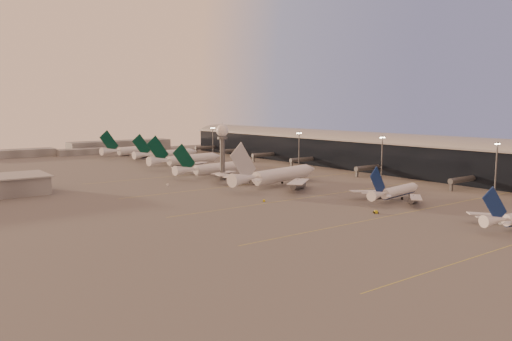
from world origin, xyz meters
TOP-DOWN VIEW (x-y plane):
  - ground at (0.00, 0.00)m, footprint 700.00×700.00m
  - taxiway_markings at (30.00, 56.00)m, footprint 180.00×185.25m
  - terminal at (107.88, 110.09)m, footprint 57.00×362.00m
  - radar_tower at (5.00, 120.00)m, footprint 6.40×6.40m
  - mast_a at (58.00, 0.00)m, footprint 3.60×0.56m
  - mast_b at (55.00, 55.00)m, footprint 3.60×0.56m
  - mast_c at (50.00, 110.00)m, footprint 3.60×0.56m
  - mast_d at (48.00, 200.00)m, footprint 3.60×0.56m
  - distant_horizon at (2.62, 325.14)m, footprint 165.00×37.50m
  - narrowbody_mid at (30.86, 27.27)m, footprint 40.34×31.93m
  - widebody_white at (15.55, 86.52)m, footprint 64.91×51.43m
  - greentail_a at (9.10, 135.33)m, footprint 53.85×43.20m
  - greentail_b at (17.61, 182.45)m, footprint 59.16×47.38m
  - greentail_c at (25.54, 227.18)m, footprint 55.85×44.75m
  - greentail_d at (17.69, 268.39)m, footprint 58.89×46.99m
  - gsv_catering_a at (53.02, -0.83)m, footprint 6.02×3.70m
  - gsv_tug_mid at (4.69, 15.59)m, footprint 4.23×3.79m
  - gsv_truck_b at (52.55, 34.57)m, footprint 5.51×3.81m
  - gsv_truck_c at (-14.18, 58.23)m, footprint 4.44×4.65m
  - gsv_catering_b at (64.93, 68.43)m, footprint 5.59×3.79m
  - gsv_truck_d at (-27.11, 120.35)m, footprint 2.77×5.02m
  - gsv_tug_hangar at (37.78, 150.78)m, footprint 4.09×2.63m

SIDE VIEW (x-z plane):
  - ground at x=0.00m, z-range 0.00..0.00m
  - taxiway_markings at x=30.00m, z-range 0.00..0.02m
  - gsv_tug_mid at x=4.69m, z-range 0.02..1.05m
  - gsv_tug_hangar at x=37.78m, z-range 0.02..1.14m
  - gsv_truck_c at x=-14.18m, z-range 0.02..1.93m
  - gsv_truck_d at x=-27.11m, z-range 0.02..1.94m
  - gsv_truck_b at x=52.55m, z-range 0.02..2.12m
  - gsv_catering_b at x=64.93m, z-range 0.00..4.21m
  - gsv_catering_a at x=53.02m, z-range 0.00..4.59m
  - narrowbody_mid at x=30.86m, z-range -4.72..11.15m
  - greentail_a at x=9.10m, z-range -6.35..13.28m
  - greentail_c at x=25.54m, z-range -6.60..13.81m
  - greentail_b at x=17.61m, z-range -7.00..14.65m
  - greentail_d at x=17.69m, z-range -7.05..14.75m
  - distant_horizon at x=2.62m, z-range -0.61..8.39m
  - widebody_white at x=15.55m, z-range -7.58..15.62m
  - terminal at x=107.88m, z-range -1.00..22.04m
  - mast_a at x=58.00m, z-range 1.24..26.24m
  - mast_b at x=55.00m, z-range 1.24..26.24m
  - mast_c at x=50.00m, z-range 1.24..26.24m
  - mast_d at x=48.00m, z-range 1.24..26.24m
  - radar_tower at x=5.00m, z-range 5.40..36.50m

